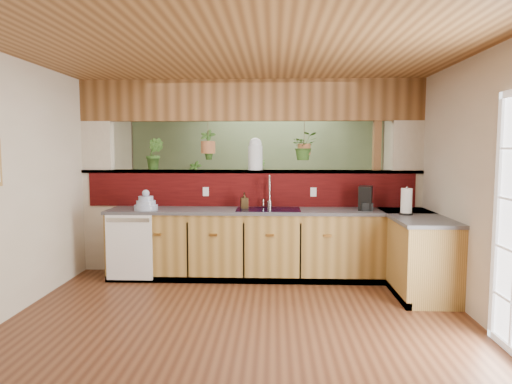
{
  "coord_description": "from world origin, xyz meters",
  "views": [
    {
      "loc": [
        0.32,
        -4.85,
        1.68
      ],
      "look_at": [
        0.1,
        0.7,
        1.15
      ],
      "focal_mm": 32.0,
      "sensor_mm": 36.0,
      "label": 1
    }
  ],
  "objects_px": {
    "faucet": "(269,190)",
    "paper_towel": "(406,202)",
    "coffee_maker": "(366,199)",
    "soap_dispenser": "(244,201)",
    "glass_jar": "(255,154)",
    "dish_stack": "(146,204)",
    "shelving_console": "(231,214)"
  },
  "relations": [
    {
      "from": "faucet",
      "to": "paper_towel",
      "type": "xyz_separation_m",
      "value": [
        1.63,
        -0.57,
        -0.08
      ]
    },
    {
      "from": "faucet",
      "to": "coffee_maker",
      "type": "relative_size",
      "value": 1.44
    },
    {
      "from": "soap_dispenser",
      "to": "coffee_maker",
      "type": "distance_m",
      "value": 1.56
    },
    {
      "from": "coffee_maker",
      "to": "glass_jar",
      "type": "height_order",
      "value": "glass_jar"
    },
    {
      "from": "dish_stack",
      "to": "shelving_console",
      "type": "distance_m",
      "value": 2.59
    },
    {
      "from": "soap_dispenser",
      "to": "shelving_console",
      "type": "bearing_deg",
      "value": 99.86
    },
    {
      "from": "coffee_maker",
      "to": "shelving_console",
      "type": "distance_m",
      "value": 3.04
    },
    {
      "from": "faucet",
      "to": "glass_jar",
      "type": "relative_size",
      "value": 1.0
    },
    {
      "from": "dish_stack",
      "to": "paper_towel",
      "type": "distance_m",
      "value": 3.21
    },
    {
      "from": "dish_stack",
      "to": "shelving_console",
      "type": "xyz_separation_m",
      "value": [
        0.86,
        2.39,
        -0.48
      ]
    },
    {
      "from": "dish_stack",
      "to": "coffee_maker",
      "type": "relative_size",
      "value": 0.98
    },
    {
      "from": "glass_jar",
      "to": "shelving_console",
      "type": "relative_size",
      "value": 0.29
    },
    {
      "from": "coffee_maker",
      "to": "glass_jar",
      "type": "relative_size",
      "value": 0.7
    },
    {
      "from": "dish_stack",
      "to": "glass_jar",
      "type": "xyz_separation_m",
      "value": [
        1.38,
        0.49,
        0.63
      ]
    },
    {
      "from": "dish_stack",
      "to": "glass_jar",
      "type": "relative_size",
      "value": 0.68
    },
    {
      "from": "paper_towel",
      "to": "shelving_console",
      "type": "xyz_separation_m",
      "value": [
        -2.34,
        2.68,
        -0.55
      ]
    },
    {
      "from": "shelving_console",
      "to": "faucet",
      "type": "bearing_deg",
      "value": -58.45
    },
    {
      "from": "paper_towel",
      "to": "shelving_console",
      "type": "height_order",
      "value": "paper_towel"
    },
    {
      "from": "dish_stack",
      "to": "soap_dispenser",
      "type": "height_order",
      "value": "dish_stack"
    },
    {
      "from": "faucet",
      "to": "coffee_maker",
      "type": "bearing_deg",
      "value": -7.73
    },
    {
      "from": "soap_dispenser",
      "to": "shelving_console",
      "type": "xyz_separation_m",
      "value": [
        -0.38,
        2.21,
        -0.5
      ]
    },
    {
      "from": "faucet",
      "to": "soap_dispenser",
      "type": "distance_m",
      "value": 0.36
    },
    {
      "from": "faucet",
      "to": "dish_stack",
      "type": "bearing_deg",
      "value": -169.96
    },
    {
      "from": "paper_towel",
      "to": "glass_jar",
      "type": "bearing_deg",
      "value": 156.72
    },
    {
      "from": "dish_stack",
      "to": "faucet",
      "type": "bearing_deg",
      "value": 10.04
    },
    {
      "from": "dish_stack",
      "to": "shelving_console",
      "type": "relative_size",
      "value": 0.2
    },
    {
      "from": "dish_stack",
      "to": "glass_jar",
      "type": "distance_m",
      "value": 1.59
    },
    {
      "from": "dish_stack",
      "to": "soap_dispenser",
      "type": "bearing_deg",
      "value": 8.6
    },
    {
      "from": "faucet",
      "to": "glass_jar",
      "type": "xyz_separation_m",
      "value": [
        -0.19,
        0.22,
        0.47
      ]
    },
    {
      "from": "shelving_console",
      "to": "paper_towel",
      "type": "bearing_deg",
      "value": -35.91
    },
    {
      "from": "dish_stack",
      "to": "paper_towel",
      "type": "bearing_deg",
      "value": -5.16
    },
    {
      "from": "dish_stack",
      "to": "coffee_maker",
      "type": "height_order",
      "value": "coffee_maker"
    }
  ]
}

